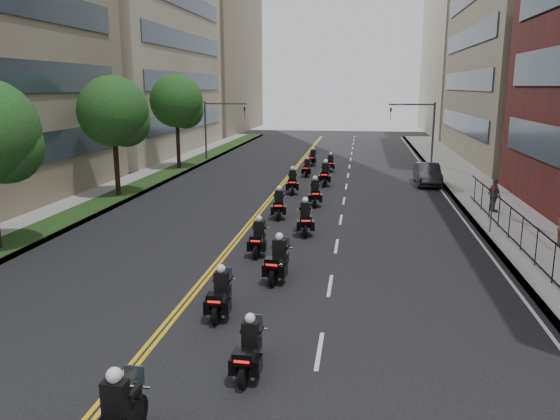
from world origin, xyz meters
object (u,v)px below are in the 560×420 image
at_px(motorcycle_9, 325,175).
at_px(pedestrian_c, 494,195).
at_px(motorcycle_3, 278,261).
at_px(motorcycle_2, 221,296).
at_px(motorcycle_12, 313,158).
at_px(motorcycle_6, 279,205).
at_px(motorcycle_8, 293,183).
at_px(motorcycle_1, 249,351).
at_px(motorcycle_11, 330,164).
at_px(motorcycle_5, 305,220).
at_px(parked_sedan, 427,174).
at_px(motorcycle_7, 315,194).
at_px(motorcycle_10, 307,169).
at_px(motorcycle_4, 259,239).

bearing_deg(motorcycle_9, pedestrian_c, -37.74).
bearing_deg(motorcycle_3, motorcycle_2, -104.60).
height_order(motorcycle_2, motorcycle_12, motorcycle_12).
relative_size(motorcycle_6, motorcycle_9, 0.93).
bearing_deg(motorcycle_6, motorcycle_8, 84.65).
xyz_separation_m(motorcycle_1, motorcycle_11, (0.10, 33.48, 0.01)).
distance_m(motorcycle_1, pedestrian_c, 21.50).
relative_size(motorcycle_12, pedestrian_c, 1.22).
relative_size(motorcycle_5, motorcycle_8, 0.98).
relative_size(motorcycle_1, motorcycle_2, 0.96).
relative_size(motorcycle_3, parked_sedan, 0.51).
distance_m(motorcycle_12, pedestrian_c, 21.13).
bearing_deg(motorcycle_12, motorcycle_1, -82.76).
xyz_separation_m(motorcycle_1, motorcycle_7, (-0.07, 19.92, 0.08)).
height_order(motorcycle_3, motorcycle_6, motorcycle_3).
bearing_deg(motorcycle_10, pedestrian_c, -43.71).
height_order(motorcycle_5, parked_sedan, motorcycle_5).
bearing_deg(pedestrian_c, motorcycle_4, 108.62).
distance_m(motorcycle_2, motorcycle_7, 16.64).
bearing_deg(motorcycle_1, motorcycle_10, 93.53).
bearing_deg(motorcycle_11, motorcycle_8, -101.82).
bearing_deg(pedestrian_c, motorcycle_3, 119.98).
xyz_separation_m(motorcycle_7, motorcycle_9, (0.17, 6.81, 0.04)).
relative_size(motorcycle_1, motorcycle_5, 0.87).
bearing_deg(motorcycle_8, motorcycle_6, -95.10).
xyz_separation_m(motorcycle_3, motorcycle_12, (-1.38, 29.82, -0.04)).
relative_size(motorcycle_6, motorcycle_7, 0.98).
height_order(motorcycle_9, motorcycle_11, motorcycle_9).
relative_size(motorcycle_8, motorcycle_11, 1.14).
bearing_deg(motorcycle_10, motorcycle_6, -89.44).
distance_m(motorcycle_10, pedestrian_c, 16.35).
xyz_separation_m(motorcycle_7, motorcycle_11, (0.16, 13.56, -0.07)).
height_order(motorcycle_8, motorcycle_9, motorcycle_9).
relative_size(motorcycle_4, parked_sedan, 0.48).
bearing_deg(motorcycle_5, motorcycle_7, 82.74).
bearing_deg(motorcycle_10, motorcycle_5, -83.52).
bearing_deg(parked_sedan, motorcycle_9, -170.08).
height_order(motorcycle_5, motorcycle_8, motorcycle_8).
relative_size(motorcycle_4, motorcycle_5, 0.93).
bearing_deg(motorcycle_2, motorcycle_5, 78.93).
distance_m(motorcycle_3, motorcycle_9, 19.93).
bearing_deg(motorcycle_3, motorcycle_9, 94.53).
xyz_separation_m(motorcycle_6, motorcycle_9, (1.83, 10.25, 0.05)).
relative_size(motorcycle_6, motorcycle_11, 1.09).
distance_m(motorcycle_1, motorcycle_11, 33.48).
bearing_deg(motorcycle_10, motorcycle_12, 92.03).
relative_size(motorcycle_4, motorcycle_12, 1.01).
distance_m(motorcycle_2, motorcycle_3, 3.69).
bearing_deg(motorcycle_6, motorcycle_4, -95.28).
bearing_deg(motorcycle_4, motorcycle_12, 87.74).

